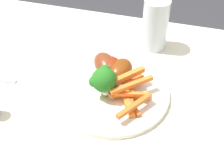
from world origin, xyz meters
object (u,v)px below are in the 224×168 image
at_px(dinner_plate, 112,92).
at_px(chicken_drumstick_far, 106,66).
at_px(dining_table, 98,120).
at_px(chicken_drumstick_extra, 120,71).
at_px(broccoli_floret_front, 103,79).
at_px(chicken_drumstick_near, 111,67).
at_px(carrot_fries_pile, 128,91).
at_px(water_glass, 155,25).

bearing_deg(dinner_plate, chicken_drumstick_far, -61.08).
bearing_deg(dining_table, chicken_drumstick_extra, -143.46).
height_order(broccoli_floret_front, chicken_drumstick_near, broccoli_floret_front).
height_order(dinner_plate, chicken_drumstick_near, chicken_drumstick_near).
relative_size(carrot_fries_pile, chicken_drumstick_extra, 1.21).
xyz_separation_m(chicken_drumstick_far, water_glass, (-0.09, -0.16, 0.03)).
xyz_separation_m(broccoli_floret_front, water_glass, (-0.07, -0.24, 0.01)).
xyz_separation_m(dining_table, broccoli_floret_front, (-0.03, 0.03, 0.18)).
height_order(broccoli_floret_front, chicken_drumstick_extra, broccoli_floret_front).
xyz_separation_m(chicken_drumstick_near, water_glass, (-0.07, -0.16, 0.04)).
distance_m(dining_table, chicken_drumstick_far, 0.16).
bearing_deg(chicken_drumstick_near, chicken_drumstick_extra, 160.65).
relative_size(broccoli_floret_front, water_glass, 0.54).
xyz_separation_m(dinner_plate, carrot_fries_pile, (-0.04, 0.01, 0.02)).
distance_m(dinner_plate, chicken_drumstick_extra, 0.05).
bearing_deg(dining_table, dinner_plate, 164.19).
distance_m(carrot_fries_pile, chicken_drumstick_far, 0.10).
relative_size(carrot_fries_pile, chicken_drumstick_far, 1.23).
distance_m(broccoli_floret_front, chicken_drumstick_extra, 0.07).
bearing_deg(dining_table, carrot_fries_pile, 165.27).
distance_m(broccoli_floret_front, chicken_drumstick_near, 0.08).
distance_m(chicken_drumstick_far, water_glass, 0.19).
height_order(dining_table, chicken_drumstick_far, chicken_drumstick_far).
xyz_separation_m(chicken_drumstick_near, chicken_drumstick_far, (0.01, -0.00, 0.00)).
distance_m(broccoli_floret_front, chicken_drumstick_far, 0.08).
height_order(carrot_fries_pile, chicken_drumstick_extra, carrot_fries_pile).
xyz_separation_m(dining_table, dinner_plate, (-0.04, 0.01, 0.12)).
bearing_deg(dinner_plate, chicken_drumstick_extra, -96.14).
relative_size(dinner_plate, carrot_fries_pile, 1.71).
distance_m(dinner_plate, broccoli_floret_front, 0.06).
bearing_deg(broccoli_floret_front, chicken_drumstick_near, -86.26).
bearing_deg(broccoli_floret_front, chicken_drumstick_far, -76.68).
distance_m(dinner_plate, chicken_drumstick_far, 0.07).
height_order(chicken_drumstick_far, chicken_drumstick_extra, chicken_drumstick_far).
relative_size(dinner_plate, broccoli_floret_front, 3.53).
bearing_deg(water_glass, carrot_fries_pile, 86.25).
bearing_deg(carrot_fries_pile, dinner_plate, -13.60).
bearing_deg(broccoli_floret_front, water_glass, -106.15).
distance_m(broccoli_floret_front, carrot_fries_pile, 0.06).
bearing_deg(water_glass, chicken_drumstick_near, 65.78).
relative_size(broccoli_floret_front, chicken_drumstick_extra, 0.58).
distance_m(carrot_fries_pile, water_glass, 0.23).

